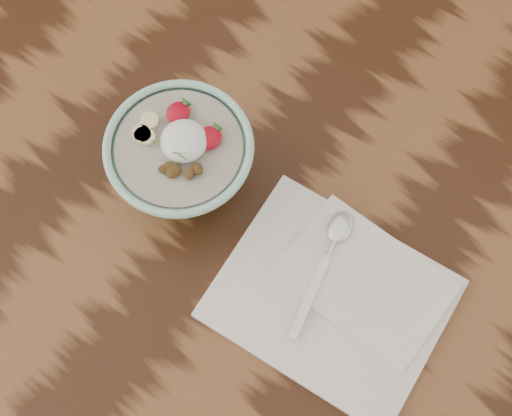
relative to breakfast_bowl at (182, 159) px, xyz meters
The scene contains 4 objects.
table 18.36cm from the breakfast_bowl, 41.45° to the left, with size 160.00×90.00×75.00cm.
breakfast_bowl is the anchor object (origin of this frame).
napkin 24.56cm from the breakfast_bowl, ahead, with size 27.77×23.31×1.59cm.
spoon 20.64cm from the breakfast_bowl, 10.38° to the left, with size 5.80×16.86×0.88cm.
Camera 1 is at (20.43, -28.84, 158.23)cm, focal length 50.00 mm.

